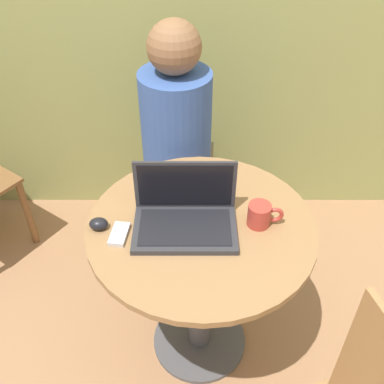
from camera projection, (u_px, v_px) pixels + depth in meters
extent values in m
plane|color=#9E704C|center=(198.00, 340.00, 2.00)|extent=(12.00, 12.00, 0.00)
cylinder|color=#4C4C51|center=(198.00, 339.00, 1.99)|extent=(0.40, 0.40, 0.02)
cylinder|color=#4C4C51|center=(199.00, 290.00, 1.77)|extent=(0.09, 0.09, 0.68)
cylinder|color=olive|center=(200.00, 226.00, 1.54)|extent=(0.79, 0.79, 0.02)
cube|color=#2D2D33|center=(184.00, 230.00, 1.50)|extent=(0.35, 0.22, 0.02)
cube|color=black|center=(184.00, 227.00, 1.49)|extent=(0.30, 0.17, 0.00)
cube|color=#2D2D33|center=(184.00, 185.00, 1.51)|extent=(0.35, 0.01, 0.19)
cube|color=black|center=(184.00, 186.00, 1.51)|extent=(0.32, 0.00, 0.17)
cube|color=silver|center=(118.00, 234.00, 1.49)|extent=(0.07, 0.11, 0.02)
ellipsoid|color=black|center=(97.00, 224.00, 1.51)|extent=(0.06, 0.05, 0.04)
cylinder|color=#B2382D|center=(258.00, 215.00, 1.51)|extent=(0.08, 0.08, 0.08)
torus|color=#B2382D|center=(274.00, 215.00, 1.51)|extent=(0.06, 0.01, 0.06)
cube|color=brown|center=(180.00, 199.00, 2.39)|extent=(0.34, 0.47, 0.46)
cylinder|color=#38569E|center=(175.00, 130.00, 1.98)|extent=(0.31, 0.31, 0.54)
sphere|color=brown|center=(172.00, 47.00, 1.74)|extent=(0.22, 0.22, 0.22)
cylinder|color=brown|center=(26.00, 214.00, 2.33)|extent=(0.04, 0.04, 0.42)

